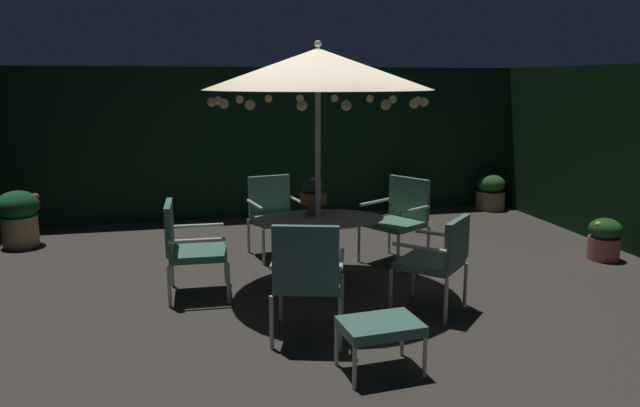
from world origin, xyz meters
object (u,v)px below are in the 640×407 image
Objects in this scene: centerpiece_planter at (313,193)px; patio_chair_north at (274,210)px; ottoman_footrest at (380,328)px; potted_plant_right_far at (491,192)px; patio_dining_table at (318,234)px; potted_plant_left_near at (405,193)px; patio_chair_southeast at (439,256)px; patio_umbrella at (318,70)px; patio_chair_east at (307,273)px; patio_chair_south at (400,214)px; patio_chair_northeast at (187,243)px; potted_plant_right_near at (19,216)px.

centerpiece_planter is 0.41× the size of patio_chair_north.
ottoman_footrest is 1.03× the size of potted_plant_right_far.
patio_dining_table is 2.26× the size of potted_plant_left_near.
patio_umbrella is at bearing 135.82° from patio_chair_southeast.
patio_chair_east is (-0.39, -1.30, 0.02)m from patio_dining_table.
patio_chair_south reaches higher than patio_chair_southeast.
patio_dining_table is 1.46× the size of patio_chair_northeast.
patio_umbrella reaches higher than patio_dining_table.
patio_chair_south is 2.88m from ottoman_footrest.
patio_chair_north is (-0.26, 1.32, -1.70)m from patio_umbrella.
potted_plant_right_far is at bearing 40.08° from patio_umbrella.
potted_plant_left_near is at bearing 67.68° from patio_chair_south.
potted_plant_right_near is at bearing -174.70° from potted_plant_right_far.
patio_chair_north is 1.32× the size of potted_plant_right_near.
ottoman_footrest is at bearing -58.11° from patio_chair_east.
centerpiece_planter reaches higher than patio_chair_east.
patio_chair_south is at bearing -136.19° from potted_plant_right_far.
patio_umbrella is at bearing -1.86° from patio_chair_northeast.
patio_umbrella is 4.24× the size of potted_plant_right_far.
patio_chair_southeast is at bearing -61.53° from patio_chair_north.
potted_plant_right_far is at bearing 5.30° from potted_plant_right_near.
potted_plant_right_far is at bearing 40.08° from patio_dining_table.
patio_chair_northeast is at bearing -138.74° from potted_plant_left_near.
patio_chair_northeast is (-1.35, 0.04, -0.03)m from patio_dining_table.
patio_chair_northeast reaches higher than potted_plant_right_near.
centerpiece_planter reaches higher than patio_chair_southeast.
patio_umbrella is 4.11× the size of ottoman_footrest.
patio_umbrella reaches higher than patio_chair_southeast.
potted_plant_left_near is at bearing 53.54° from centerpiece_planter.
patio_chair_southeast is 1.49× the size of ottoman_footrest.
potted_plant_right_far is (5.07, 3.09, -0.26)m from patio_chair_northeast.
centerpiece_planter reaches higher than patio_dining_table.
centerpiece_planter is (-0.01, 0.18, -1.29)m from patio_umbrella.
centerpiece_planter reaches higher than patio_chair_northeast.
patio_dining_table reaches higher than potted_plant_right_near.
potted_plant_right_near is 7.25m from potted_plant_right_far.
patio_chair_southeast is at bearing -97.34° from patio_chair_south.
patio_chair_north is 1.58× the size of ottoman_footrest.
ottoman_footrest is at bearing -112.81° from potted_plant_left_near.
patio_chair_south is (1.17, 0.50, -0.39)m from centerpiece_planter.
centerpiece_planter is 1.53m from patio_chair_southeast.
patio_chair_northeast is 4.69m from potted_plant_left_near.
patio_chair_north is 1.06× the size of patio_chair_southeast.
centerpiece_planter is at bearing 92.96° from patio_dining_table.
patio_chair_north is at bearing 49.66° from patio_chair_northeast.
centerpiece_planter is at bearing -141.64° from potted_plant_right_far.
patio_dining_table is 4.28m from potted_plant_right_near.
centerpiece_planter is 1.24m from patio_chair_north.
patio_chair_north is at bearing 118.47° from patio_chair_southeast.
patio_chair_northeast is at bearing 178.14° from patio_umbrella.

